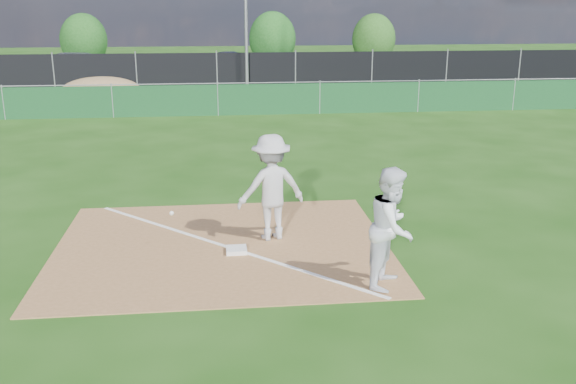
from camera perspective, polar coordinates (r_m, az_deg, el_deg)
The scene contains 17 objects.
ground at distance 20.44m, azimuth -6.14°, elevation 4.40°, with size 90.00×90.00×0.00m, color #19430E.
infield_dirt at distance 11.79m, azimuth -5.85°, elevation -4.80°, with size 6.00×5.00×0.02m, color olive.
foul_line at distance 11.78m, azimuth -5.85°, elevation -4.73°, with size 0.08×7.00×0.01m, color white.
green_fence at distance 25.25m, azimuth -6.25°, elevation 8.12°, with size 44.00×0.05×1.20m, color #103E1C.
dirt_mound at distance 29.15m, azimuth -16.27°, elevation 8.66°, with size 3.38×2.60×1.17m, color olive.
black_fence at distance 33.16m, azimuth -6.33°, elevation 10.66°, with size 46.00×0.04×1.80m, color black.
parking_lot at distance 38.22m, azimuth -6.31°, elevation 10.09°, with size 46.00×9.00×0.01m, color black.
light_pole at distance 32.72m, azimuth -3.78°, elevation 16.08°, with size 0.16×0.16×8.00m, color slate.
first_base at distance 11.46m, azimuth -4.60°, elevation -5.16°, with size 0.36×0.36×0.08m, color white.
play_at_first at distance 11.79m, azimuth -1.50°, elevation 0.42°, with size 2.56×1.03×1.98m.
runner at distance 10.01m, azimuth 9.24°, elevation -3.12°, with size 0.93×0.72×1.91m, color white.
car_left at distance 38.73m, azimuth -17.93°, elevation 10.70°, with size 1.92×4.77×1.63m, color #B7BAC0.
car_mid at distance 37.01m, azimuth -4.87°, elevation 11.10°, with size 1.59×4.56×1.50m, color black.
car_right at distance 37.33m, azimuth -1.35°, elevation 11.12°, with size 1.97×4.84×1.40m, color black.
tree_left at distance 44.79m, azimuth -17.70°, elevation 12.72°, with size 3.00×3.00×3.55m.
tree_mid at distance 43.50m, azimuth -1.39°, elevation 13.45°, with size 3.08×3.08×3.66m.
tree_right at distance 45.43m, azimuth 7.62°, elevation 13.34°, with size 2.94×2.94×3.49m.
Camera 1 is at (0.00, -9.98, 4.30)m, focal length 40.00 mm.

